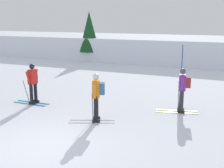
% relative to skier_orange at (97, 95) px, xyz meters
% --- Properties ---
extents(ground_plane, '(120.00, 120.00, 0.00)m').
position_rel_skier_orange_xyz_m(ground_plane, '(-0.59, -2.45, -0.96)').
color(ground_plane, silver).
extents(far_snow_ridge, '(80.00, 6.61, 1.93)m').
position_rel_skier_orange_xyz_m(far_snow_ridge, '(-0.59, 15.87, 0.01)').
color(far_snow_ridge, silver).
rests_on(far_snow_ridge, ground).
extents(skier_orange, '(1.62, 0.97, 1.71)m').
position_rel_skier_orange_xyz_m(skier_orange, '(0.00, 0.00, 0.00)').
color(skier_orange, silver).
rests_on(skier_orange, ground).
extents(skier_purple, '(1.64, 0.98, 1.71)m').
position_rel_skier_orange_xyz_m(skier_purple, '(2.52, 2.23, -0.00)').
color(skier_purple, gold).
rests_on(skier_purple, ground).
extents(skier_red, '(1.61, 1.00, 1.71)m').
position_rel_skier_orange_xyz_m(skier_red, '(-3.42, 0.90, -0.04)').
color(skier_red, '#237AC6').
rests_on(skier_red, ground).
extents(trail_marker_pole, '(0.06, 0.06, 2.13)m').
position_rel_skier_orange_xyz_m(trail_marker_pole, '(1.50, 7.66, 0.11)').
color(trail_marker_pole, '#1E56AD').
rests_on(trail_marker_pole, ground).
extents(conifer_far_left, '(1.73, 1.73, 4.09)m').
position_rel_skier_orange_xyz_m(conifer_far_left, '(-7.18, 13.13, 1.49)').
color(conifer_far_left, '#513823').
rests_on(conifer_far_left, ground).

